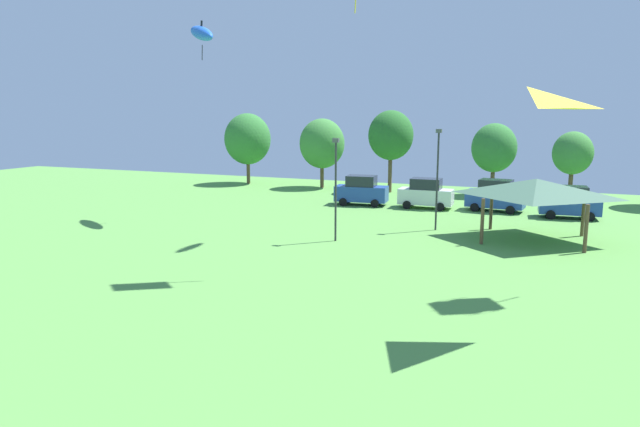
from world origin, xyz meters
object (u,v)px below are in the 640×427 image
(park_pavilion, at_px, (536,188))
(light_post_2, at_px, (336,183))
(treeline_tree_3, at_px, (494,148))
(kite_flying_10, at_px, (202,33))
(parked_car_second_from_left, at_px, (426,194))
(parked_car_third_from_left, at_px, (495,196))
(treeline_tree_2, at_px, (391,135))
(treeline_tree_1, at_px, (322,144))
(treeline_tree_0, at_px, (248,139))
(parked_car_leftmost, at_px, (361,191))
(parked_car_rightmost_in_row, at_px, (570,202))
(light_post_0, at_px, (437,174))
(kite_flying_5, at_px, (525,115))
(treeline_tree_4, at_px, (573,153))

(park_pavilion, xyz_separation_m, light_post_2, (-10.59, -4.70, 0.28))
(park_pavilion, bearing_deg, treeline_tree_3, 103.38)
(kite_flying_10, bearing_deg, parked_car_second_from_left, 35.95)
(parked_car_second_from_left, height_order, park_pavilion, park_pavilion)
(parked_car_third_from_left, relative_size, treeline_tree_2, 0.58)
(parked_car_second_from_left, bearing_deg, treeline_tree_2, 122.00)
(treeline_tree_1, height_order, treeline_tree_2, treeline_tree_2)
(treeline_tree_0, bearing_deg, parked_car_leftmost, -29.95)
(parked_car_leftmost, xyz_separation_m, park_pavilion, (13.38, -8.28, 1.91))
(parked_car_rightmost_in_row, height_order, treeline_tree_2, treeline_tree_2)
(parked_car_second_from_left, bearing_deg, treeline_tree_0, 156.30)
(parked_car_third_from_left, bearing_deg, parked_car_leftmost, -167.58)
(light_post_0, distance_m, light_post_2, 7.16)
(parked_car_leftmost, relative_size, treeline_tree_2, 0.57)
(kite_flying_5, xyz_separation_m, treeline_tree_4, (2.22, 31.60, -3.26))
(parked_car_leftmost, bearing_deg, park_pavilion, -37.82)
(kite_flying_5, height_order, light_post_0, kite_flying_5)
(parked_car_leftmost, distance_m, parked_car_second_from_left, 5.14)
(kite_flying_5, xyz_separation_m, parked_car_rightmost_in_row, (2.08, 22.82, -6.14))
(parked_car_third_from_left, height_order, light_post_0, light_post_0)
(kite_flying_5, height_order, parked_car_third_from_left, kite_flying_5)
(kite_flying_10, xyz_separation_m, parked_car_second_from_left, (13.50, 9.79, -11.47))
(park_pavilion, relative_size, treeline_tree_4, 1.18)
(parked_car_second_from_left, xyz_separation_m, park_pavilion, (8.25, -8.71, 1.93))
(park_pavilion, relative_size, light_post_0, 1.09)
(light_post_2, height_order, treeline_tree_2, treeline_tree_2)
(parked_car_third_from_left, height_order, park_pavilion, park_pavilion)
(parked_car_second_from_left, relative_size, treeline_tree_1, 0.61)
(light_post_2, bearing_deg, parked_car_third_from_left, 62.14)
(kite_flying_5, relative_size, treeline_tree_0, 0.43)
(kite_flying_5, xyz_separation_m, parked_car_leftmost, (-13.30, 22.69, -6.09))
(kite_flying_5, bearing_deg, treeline_tree_0, 132.32)
(treeline_tree_1, height_order, treeline_tree_3, treeline_tree_1)
(parked_car_leftmost, bearing_deg, treeline_tree_1, 122.73)
(parked_car_leftmost, relative_size, parked_car_second_from_left, 1.04)
(parked_car_third_from_left, bearing_deg, kite_flying_5, -76.56)
(treeline_tree_1, distance_m, treeline_tree_2, 7.20)
(park_pavilion, bearing_deg, kite_flying_10, -177.17)
(kite_flying_5, distance_m, parked_car_third_from_left, 24.77)
(parked_car_leftmost, bearing_deg, light_post_0, -51.42)
(parked_car_rightmost_in_row, height_order, treeline_tree_3, treeline_tree_3)
(treeline_tree_3, bearing_deg, parked_car_second_from_left, -113.53)
(treeline_tree_3, bearing_deg, kite_flying_10, -132.69)
(kite_flying_5, height_order, parked_car_rightmost_in_row, kite_flying_5)
(kite_flying_5, distance_m, light_post_2, 14.83)
(light_post_0, bearing_deg, treeline_tree_4, 64.19)
(parked_car_rightmost_in_row, relative_size, light_post_2, 0.70)
(light_post_0, xyz_separation_m, treeline_tree_1, (-14.59, 16.40, 0.77))
(parked_car_third_from_left, bearing_deg, treeline_tree_0, 169.29)
(parked_car_third_from_left, bearing_deg, light_post_0, -101.14)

